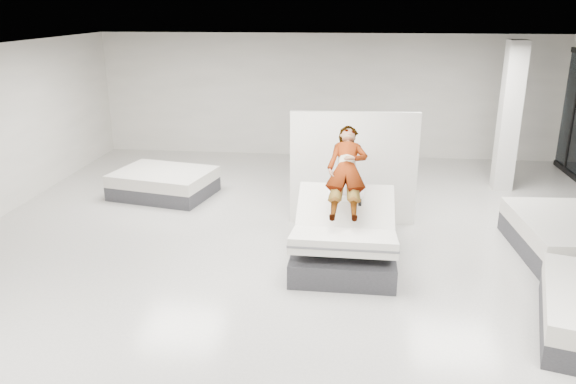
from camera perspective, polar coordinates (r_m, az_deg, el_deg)
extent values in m
plane|color=beige|center=(8.73, 1.74, -7.88)|extent=(14.00, 14.00, 0.00)
plane|color=black|center=(7.86, 1.97, 13.52)|extent=(14.00, 14.00, 0.00)
cube|color=beige|center=(14.99, 3.98, 9.70)|extent=(12.00, 0.04, 3.20)
cube|color=#3A3A40|center=(8.95, 5.68, -6.02)|extent=(1.58, 2.09, 0.36)
cube|color=silver|center=(9.12, 5.86, -1.96)|extent=(1.57, 1.04, 0.69)
cube|color=slate|center=(9.12, 5.86, -1.96)|extent=(1.59, 0.97, 0.53)
cube|color=silver|center=(8.35, 5.65, -5.01)|extent=(1.57, 1.08, 0.41)
cube|color=slate|center=(8.35, 5.65, -5.01)|extent=(1.59, 1.07, 0.22)
cube|color=white|center=(9.19, 5.96, 0.25)|extent=(0.58, 0.44, 0.32)
imported|color=slate|center=(8.85, 5.96, 1.08)|extent=(0.66, 1.43, 1.63)
cube|color=black|center=(8.58, 7.31, -1.06)|extent=(0.05, 0.14, 0.08)
cube|color=white|center=(10.27, 6.65, 2.35)|extent=(2.30, 0.21, 2.09)
cube|color=#3A3A40|center=(10.26, 26.67, -4.81)|extent=(1.76, 2.27, 0.33)
cube|color=silver|center=(10.16, 26.91, -3.25)|extent=(1.76, 2.27, 0.27)
cube|color=#3A3A40|center=(12.27, -12.45, 0.34)|extent=(2.22, 1.85, 0.29)
cube|color=silver|center=(12.20, -12.54, 1.54)|extent=(2.22, 1.85, 0.25)
cube|color=silver|center=(12.97, 21.56, 7.08)|extent=(0.40, 0.40, 3.20)
cube|color=black|center=(14.99, 27.13, 7.14)|extent=(0.09, 0.08, 2.80)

